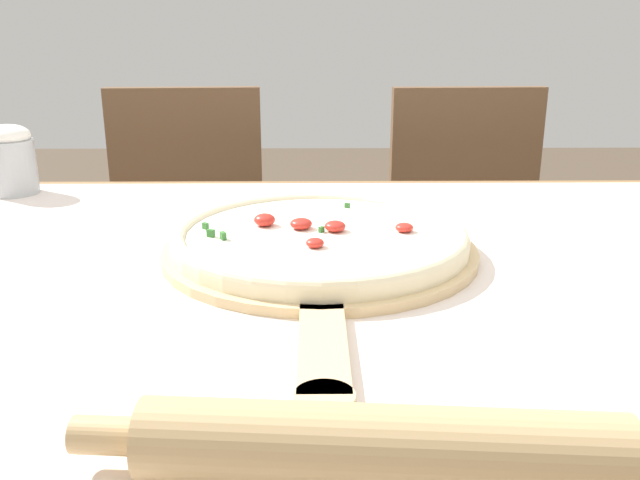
# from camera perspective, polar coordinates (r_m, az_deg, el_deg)

# --- Properties ---
(dining_table) EXTENTS (1.48, 1.02, 0.74)m
(dining_table) POSITION_cam_1_polar(r_m,az_deg,el_deg) (0.86, 2.39, -8.65)
(dining_table) COLOR olive
(dining_table) RESTS_ON ground_plane
(towel_cloth) EXTENTS (1.40, 0.94, 0.00)m
(towel_cloth) POSITION_cam_1_polar(r_m,az_deg,el_deg) (0.83, 2.47, -2.81)
(towel_cloth) COLOR silver
(towel_cloth) RESTS_ON dining_table
(pizza_peel) EXTENTS (0.41, 0.59, 0.01)m
(pizza_peel) POSITION_cam_1_polar(r_m,az_deg,el_deg) (0.86, -0.01, -1.28)
(pizza_peel) COLOR #D6B784
(pizza_peel) RESTS_ON towel_cloth
(pizza) EXTENTS (0.38, 0.38, 0.04)m
(pizza) POSITION_cam_1_polar(r_m,az_deg,el_deg) (0.87, -0.03, 0.29)
(pizza) COLOR beige
(pizza) RESTS_ON pizza_peel
(rolling_pin) EXTENTS (0.41, 0.08, 0.05)m
(rolling_pin) POSITION_cam_1_polar(r_m,az_deg,el_deg) (0.46, 5.03, -16.92)
(rolling_pin) COLOR tan
(rolling_pin) RESTS_ON towel_cloth
(chair_left) EXTENTS (0.42, 0.42, 0.89)m
(chair_left) POSITION_cam_1_polar(r_m,az_deg,el_deg) (1.72, -11.18, -0.33)
(chair_left) COLOR brown
(chair_left) RESTS_ON ground_plane
(chair_right) EXTENTS (0.41, 0.41, 0.89)m
(chair_right) POSITION_cam_1_polar(r_m,az_deg,el_deg) (1.73, 12.43, -0.25)
(chair_right) COLOR brown
(chair_right) RESTS_ON ground_plane
(flour_cup) EXTENTS (0.08, 0.08, 0.12)m
(flour_cup) POSITION_cam_1_polar(r_m,az_deg,el_deg) (1.30, -24.63, 6.21)
(flour_cup) COLOR #B2B7BC
(flour_cup) RESTS_ON towel_cloth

